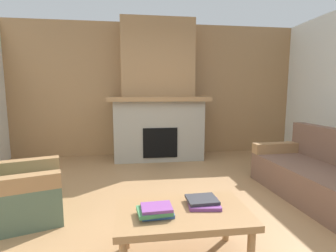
{
  "coord_description": "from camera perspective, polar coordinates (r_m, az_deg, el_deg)",
  "views": [
    {
      "loc": [
        -0.46,
        -2.3,
        1.32
      ],
      "look_at": [
        -0.01,
        1.08,
        0.85
      ],
      "focal_mm": 26.68,
      "sensor_mm": 36.0,
      "label": 1
    }
  ],
  "objects": [
    {
      "name": "coffee_table",
      "position": [
        2.03,
        3.43,
        -19.97
      ],
      "size": [
        1.0,
        0.6,
        0.43
      ],
      "color": "#997047",
      "rests_on": "ground"
    },
    {
      "name": "book_stack_center",
      "position": [
        2.08,
        8.0,
        -16.82
      ],
      "size": [
        0.27,
        0.25,
        0.05
      ],
      "color": "#7A3D84",
      "rests_on": "coffee_table"
    },
    {
      "name": "couch",
      "position": [
        3.66,
        32.08,
        -9.86
      ],
      "size": [
        0.92,
        1.84,
        0.85
      ],
      "color": "brown",
      "rests_on": "ground"
    },
    {
      "name": "book_stack_near_edge",
      "position": [
        1.91,
        -2.77,
        -18.7
      ],
      "size": [
        0.27,
        0.24,
        0.08
      ],
      "color": "#335699",
      "rests_on": "coffee_table"
    },
    {
      "name": "wall_back_wood_panel",
      "position": [
        5.32,
        -2.66,
        8.09
      ],
      "size": [
        6.0,
        0.12,
        2.7
      ],
      "primitive_type": "cube",
      "color": "#997047",
      "rests_on": "ground"
    },
    {
      "name": "fireplace",
      "position": [
        4.95,
        -2.27,
        5.96
      ],
      "size": [
        1.9,
        0.82,
        2.7
      ],
      "color": "gray",
      "rests_on": "ground"
    },
    {
      "name": "armchair",
      "position": [
        3.1,
        -31.36,
        -12.72
      ],
      "size": [
        0.95,
        0.95,
        0.85
      ],
      "color": "#4C604C",
      "rests_on": "ground"
    },
    {
      "name": "ground",
      "position": [
        2.69,
        3.45,
        -21.56
      ],
      "size": [
        9.0,
        9.0,
        0.0
      ],
      "primitive_type": "plane",
      "color": "#9E754C"
    }
  ]
}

